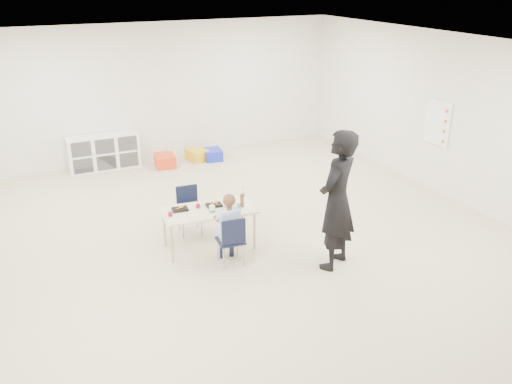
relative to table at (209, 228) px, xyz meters
name	(u,v)px	position (x,y,z in m)	size (l,w,h in m)	color
room	(246,155)	(0.50, -0.21, 1.10)	(9.00, 9.02, 2.80)	beige
table	(209,228)	(0.00, 0.00, 0.00)	(1.37, 0.78, 0.60)	beige
chair_near	(230,239)	(0.10, -0.56, 0.06)	(0.35, 0.33, 0.72)	black
chair_far	(190,211)	(-0.10, 0.56, 0.06)	(0.35, 0.33, 0.72)	black
child	(230,226)	(0.10, -0.56, 0.26)	(0.48, 0.48, 1.14)	#AFC2ED
lunch_tray_near	(214,205)	(0.11, 0.07, 0.31)	(0.22, 0.16, 0.03)	black
lunch_tray_far	(180,209)	(-0.37, 0.14, 0.31)	(0.22, 0.16, 0.03)	black
milk_carton	(212,209)	(0.01, -0.12, 0.35)	(0.07, 0.07, 0.10)	white
bread_roll	(227,207)	(0.23, -0.11, 0.33)	(0.09, 0.09, 0.07)	tan
apple_near	(198,206)	(-0.12, 0.10, 0.33)	(0.07, 0.07, 0.07)	maroon
apple_far	(170,214)	(-0.56, 0.00, 0.33)	(0.07, 0.07, 0.07)	maroon
cubby_shelf	(104,152)	(-0.70, 4.07, 0.05)	(1.40, 0.40, 0.70)	white
rules_poster	(437,123)	(4.48, 0.39, 0.95)	(0.02, 0.60, 0.80)	white
adult	(337,201)	(1.34, -1.21, 0.65)	(0.70, 0.46, 1.91)	black
bin_red	(165,161)	(0.43, 3.67, -0.18)	(0.39, 0.50, 0.25)	red
bin_yellow	(197,155)	(1.17, 3.77, -0.19)	(0.36, 0.46, 0.22)	gold
bin_blue	(213,154)	(1.47, 3.65, -0.19)	(0.35, 0.45, 0.22)	#1926C1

